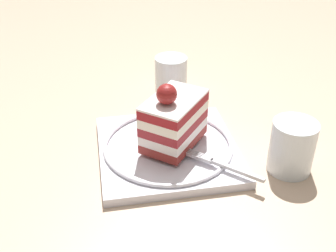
{
  "coord_description": "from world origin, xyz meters",
  "views": [
    {
      "loc": [
        0.02,
        0.51,
        0.38
      ],
      "look_at": [
        -0.01,
        -0.01,
        0.05
      ],
      "focal_mm": 45.65,
      "sensor_mm": 36.0,
      "label": 1
    }
  ],
  "objects_px": {
    "fork": "(220,164)",
    "drink_glass_near": "(292,148)",
    "drink_glass_far": "(171,78)",
    "dessert_plate": "(168,149)",
    "cake_slice": "(174,120)"
  },
  "relations": [
    {
      "from": "cake_slice",
      "to": "drink_glass_near",
      "type": "distance_m",
      "value": 0.17
    },
    {
      "from": "drink_glass_near",
      "to": "drink_glass_far",
      "type": "height_order",
      "value": "drink_glass_near"
    },
    {
      "from": "dessert_plate",
      "to": "drink_glass_near",
      "type": "relative_size",
      "value": 2.97
    },
    {
      "from": "fork",
      "to": "drink_glass_far",
      "type": "height_order",
      "value": "drink_glass_far"
    },
    {
      "from": "dessert_plate",
      "to": "drink_glass_near",
      "type": "height_order",
      "value": "drink_glass_near"
    },
    {
      "from": "dessert_plate",
      "to": "fork",
      "type": "height_order",
      "value": "fork"
    },
    {
      "from": "cake_slice",
      "to": "drink_glass_far",
      "type": "relative_size",
      "value": 1.61
    },
    {
      "from": "fork",
      "to": "dessert_plate",
      "type": "bearing_deg",
      "value": -40.15
    },
    {
      "from": "fork",
      "to": "drink_glass_near",
      "type": "bearing_deg",
      "value": -173.27
    },
    {
      "from": "dessert_plate",
      "to": "drink_glass_far",
      "type": "xyz_separation_m",
      "value": [
        -0.02,
        -0.19,
        0.02
      ]
    },
    {
      "from": "cake_slice",
      "to": "drink_glass_far",
      "type": "distance_m",
      "value": 0.19
    },
    {
      "from": "dessert_plate",
      "to": "cake_slice",
      "type": "height_order",
      "value": "cake_slice"
    },
    {
      "from": "dessert_plate",
      "to": "drink_glass_far",
      "type": "relative_size",
      "value": 3.08
    },
    {
      "from": "dessert_plate",
      "to": "drink_glass_near",
      "type": "bearing_deg",
      "value": 165.05
    },
    {
      "from": "fork",
      "to": "drink_glass_near",
      "type": "height_order",
      "value": "drink_glass_near"
    }
  ]
}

